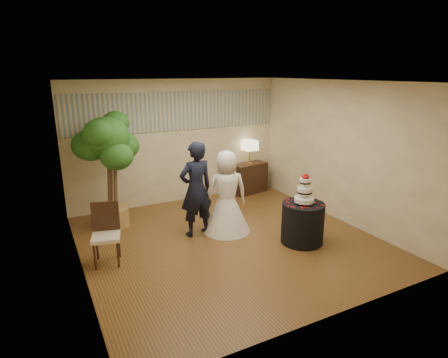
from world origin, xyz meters
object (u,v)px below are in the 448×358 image
bride (227,192)px  cake_table (303,223)px  groom (196,189)px  ficus_tree (109,171)px  side_chair (106,235)px  table_lamp (250,152)px  console (249,178)px  wedding_cake (305,189)px

bride → cake_table: bride is taller
groom → ficus_tree: ficus_tree is taller
bride → side_chair: size_ratio=1.61×
groom → ficus_tree: 1.74m
cake_table → table_lamp: table_lamp is taller
console → side_chair: bearing=-161.5°
bride → ficus_tree: 2.27m
console → table_lamp: bearing=0.0°
groom → console: 2.82m
cake_table → console: 2.96m
groom → console: size_ratio=1.97×
side_chair → groom: bearing=26.6°
groom → table_lamp: (2.18, 1.72, 0.15)m
table_lamp → ficus_tree: ficus_tree is taller
bride → wedding_cake: 1.45m
side_chair → console: bearing=42.8°
side_chair → table_lamp: bearing=42.8°
bride → console: size_ratio=1.75×
console → table_lamp: 0.67m
wedding_cake → console: size_ratio=0.60×
wedding_cake → side_chair: 3.38m
cake_table → ficus_tree: bearing=141.3°
console → ficus_tree: ficus_tree is taller
groom → ficus_tree: size_ratio=0.78×
console → table_lamp: size_ratio=1.56×
bride → table_lamp: bride is taller
groom → ficus_tree: (-1.31, 1.11, 0.25)m
groom → cake_table: (1.54, -1.17, -0.52)m
ficus_tree → table_lamp: bearing=9.9°
groom → table_lamp: size_ratio=3.06×
ficus_tree → side_chair: ficus_tree is taller
cake_table → side_chair: 3.34m
wedding_cake → console: 3.03m
groom → cake_table: size_ratio=2.38×
side_chair → wedding_cake: bearing=0.5°
console → side_chair: size_ratio=0.93×
wedding_cake → table_lamp: (0.64, 2.89, 0.03)m
cake_table → table_lamp: 3.04m
groom → side_chair: bearing=6.9°
groom → console: (2.18, 1.72, -0.51)m
groom → bride: size_ratio=1.13×
bride → wedding_cake: bride is taller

